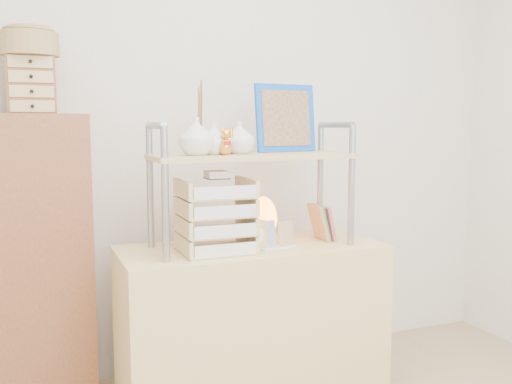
{
  "coord_description": "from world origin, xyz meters",
  "views": [
    {
      "loc": [
        -0.93,
        -1.18,
        1.31
      ],
      "look_at": [
        0.02,
        1.2,
        1.0
      ],
      "focal_mm": 40.0,
      "sensor_mm": 36.0,
      "label": 1
    }
  ],
  "objects_px": {
    "cabinet": "(40,262)",
    "salt_lamp": "(263,219)",
    "letter_tray": "(217,220)",
    "desk": "(252,325)"
  },
  "relations": [
    {
      "from": "salt_lamp",
      "to": "letter_tray",
      "type": "bearing_deg",
      "value": -156.77
    },
    {
      "from": "cabinet",
      "to": "letter_tray",
      "type": "relative_size",
      "value": 3.79
    },
    {
      "from": "desk",
      "to": "cabinet",
      "type": "distance_m",
      "value": 1.02
    },
    {
      "from": "cabinet",
      "to": "salt_lamp",
      "type": "height_order",
      "value": "cabinet"
    },
    {
      "from": "cabinet",
      "to": "salt_lamp",
      "type": "distance_m",
      "value": 1.05
    },
    {
      "from": "desk",
      "to": "salt_lamp",
      "type": "relative_size",
      "value": 5.52
    },
    {
      "from": "letter_tray",
      "to": "desk",
      "type": "bearing_deg",
      "value": 17.81
    },
    {
      "from": "cabinet",
      "to": "letter_tray",
      "type": "bearing_deg",
      "value": -36.75
    },
    {
      "from": "cabinet",
      "to": "letter_tray",
      "type": "xyz_separation_m",
      "value": [
        0.72,
        -0.43,
        0.22
      ]
    },
    {
      "from": "desk",
      "to": "salt_lamp",
      "type": "xyz_separation_m",
      "value": [
        0.08,
        0.05,
        0.49
      ]
    }
  ]
}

